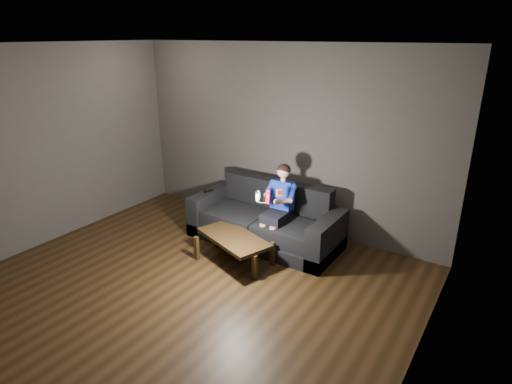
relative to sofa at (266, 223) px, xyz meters
The scene contains 11 objects.
floor 1.89m from the sofa, 93.43° to the right, with size 5.00×5.00×0.00m, color black.
back_wall 1.26m from the sofa, 99.94° to the left, with size 5.00×0.04×2.70m, color #3B3633.
left_wall 3.39m from the sofa, 144.49° to the right, with size 0.04×5.00×2.70m, color #3B3633.
right_wall 3.22m from the sofa, 37.96° to the right, with size 0.04×5.00×2.70m, color #3B3633.
ceiling 3.07m from the sofa, 93.43° to the right, with size 5.00×5.00×0.02m, color white.
sofa is the anchor object (origin of this frame).
child 0.49m from the sofa, 13.36° to the right, with size 0.44×0.54×1.08m.
wii_remote_red 0.85m from the sofa, 55.56° to the right, with size 0.05×0.07×0.18m.
nunchuk_white 0.78m from the sofa, 70.17° to the right, with size 0.09×0.11×0.16m.
wii_remote_black 1.02m from the sofa, behind, with size 0.08×0.16×0.03m.
coffee_table 0.75m from the sofa, 91.84° to the right, with size 1.12×0.81×0.37m.
Camera 1 is at (3.00, -2.85, 2.80)m, focal length 30.00 mm.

